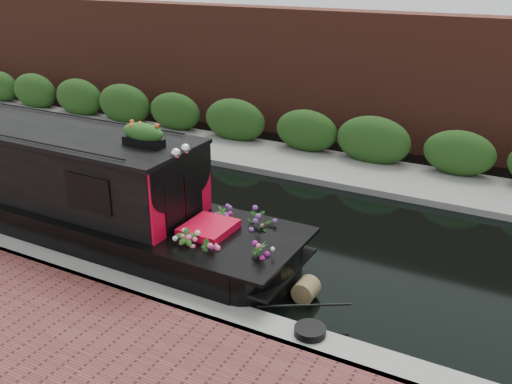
% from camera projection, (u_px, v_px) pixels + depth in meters
% --- Properties ---
extents(ground, '(80.00, 80.00, 0.00)m').
position_uv_depth(ground, '(209.00, 218.00, 12.92)').
color(ground, black).
rests_on(ground, ground).
extents(near_bank_coping, '(40.00, 0.60, 0.50)m').
position_uv_depth(near_bank_coping, '(110.00, 286.00, 10.24)').
color(near_bank_coping, gray).
rests_on(near_bank_coping, ground).
extents(far_bank_path, '(40.00, 2.40, 0.34)m').
position_uv_depth(far_bank_path, '(289.00, 163.00, 16.34)').
color(far_bank_path, gray).
rests_on(far_bank_path, ground).
extents(far_hedge, '(40.00, 1.10, 2.80)m').
position_uv_depth(far_hedge, '(301.00, 154.00, 17.07)').
color(far_hedge, '#204416').
rests_on(far_hedge, ground).
extents(far_brick_wall, '(40.00, 1.00, 8.00)m').
position_uv_depth(far_brick_wall, '(328.00, 136.00, 18.78)').
color(far_brick_wall, '#58291D').
rests_on(far_brick_wall, ground).
extents(narrowboat, '(12.54, 2.23, 2.94)m').
position_uv_depth(narrowboat, '(22.00, 184.00, 12.49)').
color(narrowboat, black).
rests_on(narrowboat, ground).
extents(rope_fender, '(0.39, 0.40, 0.39)m').
position_uv_depth(rope_fender, '(306.00, 290.00, 9.76)').
color(rope_fender, brown).
rests_on(rope_fender, ground).
extents(coiled_mooring_rope, '(0.48, 0.48, 0.12)m').
position_uv_depth(coiled_mooring_rope, '(310.00, 331.00, 8.51)').
color(coiled_mooring_rope, black).
rests_on(coiled_mooring_rope, near_bank_coping).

